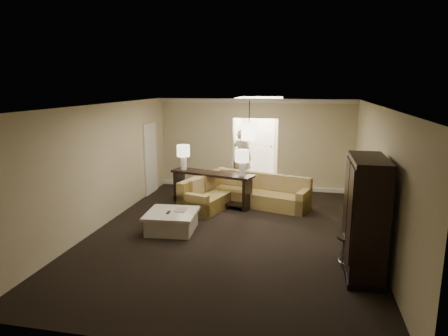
% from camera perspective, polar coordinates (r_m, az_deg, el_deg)
% --- Properties ---
extents(ground, '(8.00, 8.00, 0.00)m').
position_cam_1_polar(ground, '(8.96, 0.94, -9.26)').
color(ground, black).
rests_on(ground, ground).
extents(wall_back, '(6.00, 0.04, 2.80)m').
position_cam_1_polar(wall_back, '(12.44, 4.43, 3.41)').
color(wall_back, beige).
rests_on(wall_back, ground).
extents(wall_front, '(6.00, 0.04, 2.80)m').
position_cam_1_polar(wall_front, '(4.85, -8.05, -10.50)').
color(wall_front, beige).
rests_on(wall_front, ground).
extents(wall_left, '(0.04, 8.00, 2.80)m').
position_cam_1_polar(wall_left, '(9.56, -16.98, 0.33)').
color(wall_left, beige).
rests_on(wall_left, ground).
extents(wall_right, '(0.04, 8.00, 2.80)m').
position_cam_1_polar(wall_right, '(8.53, 21.19, -1.33)').
color(wall_right, beige).
rests_on(wall_right, ground).
extents(ceiling, '(6.00, 8.00, 0.02)m').
position_cam_1_polar(ceiling, '(8.36, 1.01, 8.93)').
color(ceiling, white).
rests_on(ceiling, wall_back).
extents(crown_molding, '(6.00, 0.10, 0.12)m').
position_cam_1_polar(crown_molding, '(12.26, 4.50, 9.54)').
color(crown_molding, silver).
rests_on(crown_molding, wall_back).
extents(baseboard, '(6.00, 0.10, 0.12)m').
position_cam_1_polar(baseboard, '(12.66, 4.30, -2.63)').
color(baseboard, silver).
rests_on(baseboard, ground).
extents(side_door, '(0.05, 0.90, 2.10)m').
position_cam_1_polar(side_door, '(12.10, -10.45, 1.33)').
color(side_door, white).
rests_on(side_door, ground).
extents(foyer, '(1.44, 2.02, 2.80)m').
position_cam_1_polar(foyer, '(13.77, 5.14, 3.81)').
color(foyer, silver).
rests_on(foyer, ground).
extents(sectional_sofa, '(3.33, 2.41, 0.85)m').
position_cam_1_polar(sectional_sofa, '(10.74, 2.37, -3.73)').
color(sectional_sofa, brown).
rests_on(sectional_sofa, ground).
extents(coffee_table, '(1.17, 1.17, 0.46)m').
position_cam_1_polar(coffee_table, '(9.08, -7.46, -7.54)').
color(coffee_table, beige).
rests_on(coffee_table, ground).
extents(console_table, '(2.38, 1.13, 0.90)m').
position_cam_1_polar(console_table, '(10.84, -1.75, -2.51)').
color(console_table, black).
rests_on(console_table, ground).
extents(armoire, '(0.61, 1.43, 2.05)m').
position_cam_1_polar(armoire, '(7.26, 19.46, -6.88)').
color(armoire, black).
rests_on(armoire, ground).
extents(drink_table, '(0.46, 0.46, 0.58)m').
position_cam_1_polar(drink_table, '(7.61, 17.53, -10.45)').
color(drink_table, black).
rests_on(drink_table, ground).
extents(table_lamp_left, '(0.36, 0.36, 0.69)m').
position_cam_1_polar(table_lamp_left, '(11.12, -5.83, 2.12)').
color(table_lamp_left, white).
rests_on(table_lamp_left, console_table).
extents(table_lamp_right, '(0.36, 0.36, 0.69)m').
position_cam_1_polar(table_lamp_right, '(10.27, 2.61, 1.35)').
color(table_lamp_right, white).
rests_on(table_lamp_right, console_table).
extents(pendant_light, '(0.38, 0.38, 1.09)m').
position_cam_1_polar(pendant_light, '(11.09, 3.60, 5.27)').
color(pendant_light, black).
rests_on(pendant_light, ceiling).
extents(person, '(0.85, 0.70, 2.03)m').
position_cam_1_polar(person, '(12.86, 2.58, 1.98)').
color(person, beige).
rests_on(person, ground).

